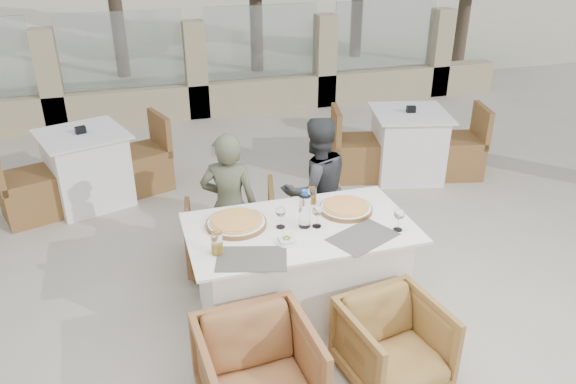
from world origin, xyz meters
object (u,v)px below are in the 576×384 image
object	(u,v)px
wine_glass_near	(317,215)
water_bottle	(305,209)
diner_left	(230,206)
armchair_far_right	(305,216)
pizza_right	(346,208)
armchair_near_left	(258,374)
olive_dish	(287,240)
diner_right	(316,189)
beer_glass_right	(312,196)
armchair_far_left	(222,236)
pizza_left	(236,222)
armchair_near_right	(393,344)
bg_table_a	(87,168)
dining_table	(300,272)
wine_glass_corner	(399,218)
bg_table_b	(407,144)
wine_glass_centre	(281,216)
beer_glass_left	(217,243)

from	to	relation	value
wine_glass_near	water_bottle	bearing A→B (deg)	161.90
diner_left	armchair_far_right	bearing A→B (deg)	-142.38
pizza_right	armchair_near_left	distance (m)	1.41
olive_dish	diner_right	xyz separation A→B (m)	(0.54, 0.95, -0.15)
beer_glass_right	diner_right	world-z (taller)	diner_right
armchair_far_left	diner_left	xyz separation A→B (m)	(0.05, -0.13, 0.35)
olive_dish	armchair_far_right	size ratio (longest dim) A/B	0.17
armchair_far_right	armchair_near_left	xyz separation A→B (m)	(-0.88, -1.78, 0.01)
pizza_left	diner_left	world-z (taller)	diner_left
armchair_near_right	diner_left	size ratio (longest dim) A/B	0.49
bg_table_a	armchair_far_left	bearing A→B (deg)	-73.09
olive_dish	armchair_near_right	bearing A→B (deg)	-49.33
pizza_right	armchair_far_left	xyz separation A→B (m)	(-0.82, 0.71, -0.51)
pizza_right	armchair_far_right	xyz separation A→B (m)	(-0.04, 0.82, -0.49)
armchair_far_right	diner_right	size ratio (longest dim) A/B	0.51
dining_table	armchair_far_right	world-z (taller)	dining_table
pizza_left	wine_glass_corner	bearing A→B (deg)	-19.88
pizza_left	armchair_far_left	world-z (taller)	pizza_left
water_bottle	diner_left	size ratio (longest dim) A/B	0.23
bg_table_b	wine_glass_corner	bearing A→B (deg)	-106.31
olive_dish	pizza_right	bearing A→B (deg)	29.17
wine_glass_near	wine_glass_centre	bearing A→B (deg)	165.57
pizza_right	armchair_near_left	world-z (taller)	pizza_right
pizza_right	wine_glass_near	xyz separation A→B (m)	(-0.28, -0.16, 0.07)
wine_glass_corner	olive_dish	size ratio (longest dim) A/B	1.67
water_bottle	armchair_near_right	distance (m)	1.07
diner_left	wine_glass_corner	bearing A→B (deg)	155.76
beer_glass_right	bg_table_a	size ratio (longest dim) A/B	0.08
armchair_far_right	diner_right	world-z (taller)	diner_right
wine_glass_near	armchair_far_right	world-z (taller)	wine_glass_near
armchair_far_left	bg_table_b	xyz separation A→B (m)	(2.39, 1.23, 0.10)
beer_glass_left	diner_right	xyz separation A→B (m)	(1.01, 0.95, -0.20)
armchair_far_left	diner_left	world-z (taller)	diner_left
dining_table	pizza_left	xyz separation A→B (m)	(-0.43, 0.14, 0.41)
wine_glass_centre	armchair_near_right	world-z (taller)	wine_glass_centre
beer_glass_left	armchair_near_right	world-z (taller)	beer_glass_left
olive_dish	bg_table_b	world-z (taller)	olive_dish
wine_glass_corner	wine_glass_centre	bearing A→B (deg)	160.61
water_bottle	beer_glass_right	world-z (taller)	water_bottle
wine_glass_near	bg_table_a	distance (m)	3.00
pizza_left	armchair_near_left	size ratio (longest dim) A/B	0.62
wine_glass_centre	armchair_near_right	bearing A→B (deg)	-58.31
pizza_left	wine_glass_near	size ratio (longest dim) A/B	2.33
pizza_left	wine_glass_near	xyz separation A→B (m)	(0.54, -0.18, 0.06)
armchair_near_left	bg_table_b	xyz separation A→B (m)	(2.48, 2.90, 0.07)
wine_glass_corner	olive_dish	bearing A→B (deg)	175.60
pizza_left	beer_glass_left	xyz separation A→B (m)	(-0.19, -0.32, 0.05)
dining_table	water_bottle	xyz separation A→B (m)	(0.03, -0.01, 0.53)
olive_dish	armchair_near_left	size ratio (longest dim) A/B	0.16
pizza_right	armchair_far_right	size ratio (longest dim) A/B	0.60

